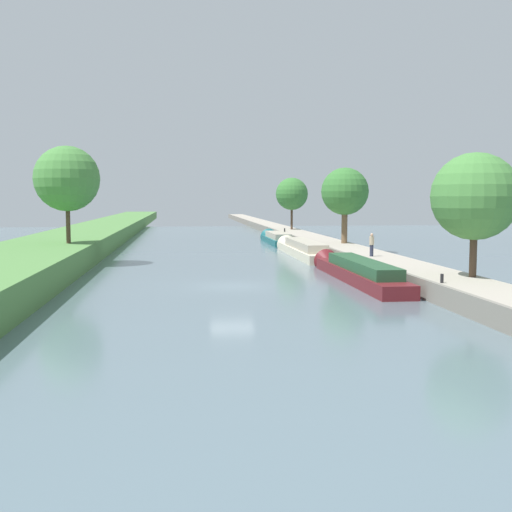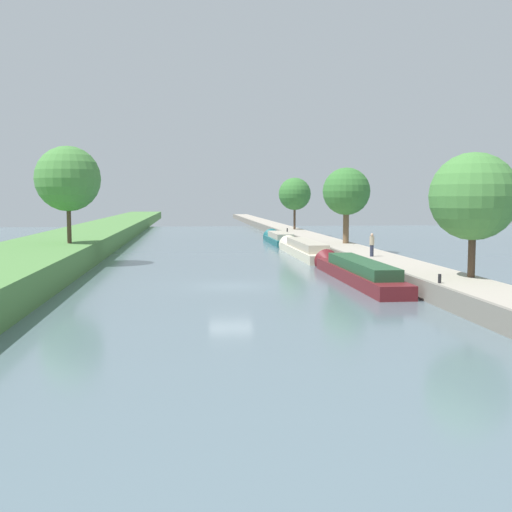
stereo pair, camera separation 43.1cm
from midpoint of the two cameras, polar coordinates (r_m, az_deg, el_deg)
name	(u,v)px [view 2 (the right image)]	position (r m, az deg, el deg)	size (l,w,h in m)	color
ground_plane	(231,286)	(36.83, -1.97, -2.75)	(160.00, 160.00, 0.00)	slate
right_towpath	(417,276)	(39.19, 14.61, -1.72)	(3.46, 260.00, 0.97)	#A89E8E
stone_quay	(387,276)	(38.57, 12.03, -1.74)	(0.25, 260.00, 1.02)	gray
narrowboat_maroon	(355,271)	(39.95, 9.22, -1.34)	(1.95, 16.57, 1.95)	maroon
narrowboat_cream	(303,249)	(56.76, 4.48, 0.63)	(2.09, 17.03, 2.05)	beige
narrowboat_teal	(278,238)	(72.67, 2.19, 1.59)	(2.19, 13.02, 2.08)	#195B60
tree_rightbank_near	(473,197)	(34.94, 19.35, 5.08)	(4.58, 4.58, 6.53)	#4C3828
tree_rightbank_midnear	(346,192)	(58.82, 8.36, 5.75)	(4.35, 4.35, 6.95)	brown
tree_rightbank_midfar	(295,194)	(84.61, 3.65, 5.60)	(4.29, 4.29, 6.89)	#4C3828
tree_leftbank_downstream	(68,179)	(49.94, -16.36, 6.69)	(4.92, 4.92, 7.34)	#4C3828
person_walking	(372,244)	(45.85, 10.67, 1.05)	(0.34, 0.34, 1.66)	#282D42
mooring_bollard_near	(440,279)	(32.20, 16.60, -1.97)	(0.16, 0.16, 0.45)	black
mooring_bollard_far	(287,230)	(78.53, 2.99, 2.35)	(0.16, 0.16, 0.45)	black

